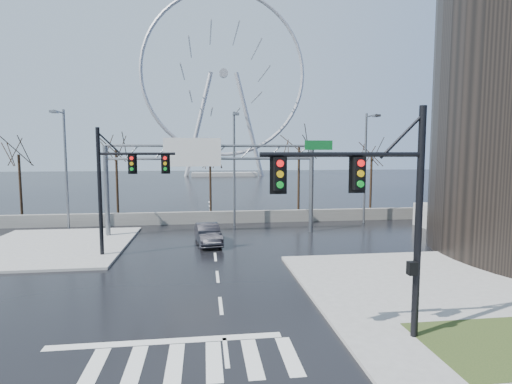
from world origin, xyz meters
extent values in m
plane|color=black|center=(0.00, 0.00, 0.00)|extent=(260.00, 260.00, 0.00)
cube|color=gray|center=(10.00, 2.00, 0.07)|extent=(12.00, 10.00, 0.15)
cube|color=gray|center=(-11.00, 12.00, 0.07)|extent=(10.00, 12.00, 0.15)
cube|color=#253A18|center=(9.00, -5.00, 0.15)|extent=(5.00, 4.00, 0.02)
cube|color=slate|center=(0.00, 20.00, 0.55)|extent=(52.00, 0.50, 1.10)
cylinder|color=black|center=(6.50, -4.00, 4.00)|extent=(0.24, 0.24, 8.00)
cylinder|color=black|center=(3.80, -4.00, 6.40)|extent=(5.40, 0.16, 0.16)
cube|color=black|center=(4.30, -4.15, 5.80)|extent=(0.35, 0.28, 1.05)
cube|color=black|center=(1.70, -4.15, 5.80)|extent=(0.35, 0.28, 1.05)
cylinder|color=black|center=(-7.00, 9.00, 4.00)|extent=(0.24, 0.24, 8.00)
cylinder|color=black|center=(-4.70, 9.00, 6.40)|extent=(4.60, 0.16, 0.16)
cube|color=black|center=(-5.00, 8.85, 5.80)|extent=(0.35, 0.28, 1.05)
cube|color=black|center=(-3.00, 8.85, 5.80)|extent=(0.35, 0.28, 1.05)
cylinder|color=slate|center=(-8.00, 15.00, 3.50)|extent=(0.36, 0.36, 7.00)
cylinder|color=slate|center=(8.00, 15.00, 3.50)|extent=(0.36, 0.36, 7.00)
cylinder|color=slate|center=(0.00, 15.00, 7.00)|extent=(16.00, 0.20, 0.20)
cylinder|color=slate|center=(0.00, 15.00, 6.00)|extent=(16.00, 0.20, 0.20)
cube|color=#0B5720|center=(-1.50, 14.85, 6.50)|extent=(4.20, 0.10, 2.00)
cube|color=silver|center=(-1.50, 14.79, 6.50)|extent=(4.40, 0.02, 2.20)
cylinder|color=slate|center=(-12.00, 18.50, 5.00)|extent=(0.20, 0.20, 10.00)
cylinder|color=slate|center=(-12.00, 17.40, 9.70)|extent=(0.12, 2.20, 0.12)
cube|color=slate|center=(-12.00, 16.40, 9.60)|extent=(0.50, 0.70, 0.18)
cylinder|color=slate|center=(2.00, 18.50, 5.00)|extent=(0.20, 0.20, 10.00)
cylinder|color=slate|center=(2.00, 17.40, 9.70)|extent=(0.12, 2.20, 0.12)
cube|color=slate|center=(2.00, 16.40, 9.60)|extent=(0.50, 0.70, 0.18)
cylinder|color=slate|center=(14.00, 18.50, 5.00)|extent=(0.20, 0.20, 10.00)
cylinder|color=slate|center=(14.00, 17.40, 9.70)|extent=(0.12, 2.20, 0.12)
cube|color=slate|center=(14.00, 16.40, 9.60)|extent=(0.50, 0.70, 0.18)
cylinder|color=black|center=(-18.00, 24.00, 3.15)|extent=(0.24, 0.24, 6.30)
cylinder|color=black|center=(-9.00, 23.50, 3.38)|extent=(0.24, 0.24, 6.75)
cylinder|color=black|center=(0.00, 24.50, 2.93)|extent=(0.24, 0.24, 5.85)
cylinder|color=black|center=(9.00, 23.50, 3.51)|extent=(0.24, 0.24, 7.02)
cylinder|color=black|center=(17.00, 24.00, 3.06)|extent=(0.24, 0.24, 6.12)
cube|color=gray|center=(5.00, 95.00, 0.50)|extent=(18.00, 6.00, 1.00)
torus|color=#B2B2B7|center=(5.00, 95.00, 28.00)|extent=(45.00, 1.00, 45.00)
cylinder|color=#B2B2B7|center=(5.00, 95.00, 28.00)|extent=(2.40, 1.50, 2.40)
cylinder|color=#B2B2B7|center=(-2.00, 95.00, 14.00)|extent=(8.28, 1.20, 28.82)
cylinder|color=#B2B2B7|center=(12.00, 95.00, 14.00)|extent=(8.28, 1.20, 28.82)
imported|color=black|center=(-0.41, 11.60, 0.72)|extent=(2.07, 4.56, 1.45)
camera|label=1|loc=(-0.63, -16.41, 6.46)|focal=28.00mm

